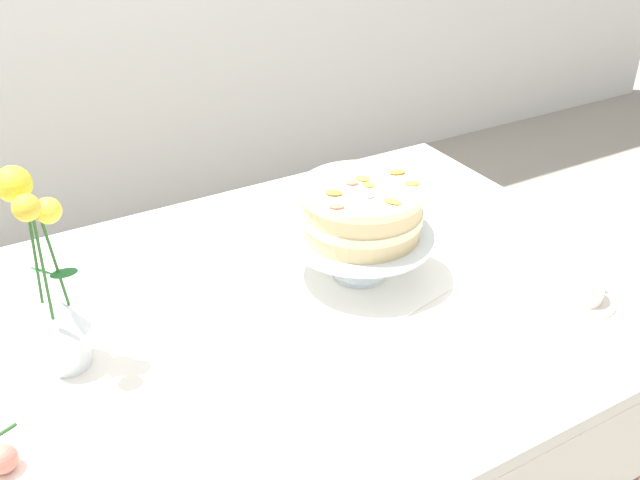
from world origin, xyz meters
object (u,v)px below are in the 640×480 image
object	(u,v)px
fallen_rose	(2,458)
cake_stand	(361,240)
dining_table	(298,346)
teacup	(585,292)
flower_vase	(53,298)
layer_cake	(362,210)

from	to	relation	value
fallen_rose	cake_stand	bearing A→B (deg)	13.15
dining_table	teacup	distance (m)	0.56
flower_vase	fallen_rose	world-z (taller)	flower_vase
layer_cake	fallen_rose	world-z (taller)	layer_cake
layer_cake	flower_vase	xyz separation A→B (m)	(-0.58, 0.02, -0.01)
dining_table	fallen_rose	size ratio (longest dim) A/B	12.82
cake_stand	flower_vase	xyz separation A→B (m)	(-0.58, 0.02, 0.06)
dining_table	layer_cake	bearing A→B (deg)	13.17
flower_vase	teacup	xyz separation A→B (m)	(0.90, -0.31, -0.12)
cake_stand	fallen_rose	bearing A→B (deg)	-166.85
layer_cake	teacup	distance (m)	0.46
teacup	layer_cake	bearing A→B (deg)	137.86
layer_cake	flower_vase	distance (m)	0.58
flower_vase	layer_cake	bearing A→B (deg)	-1.89
dining_table	flower_vase	size ratio (longest dim) A/B	3.85
cake_stand	flower_vase	bearing A→B (deg)	178.12
flower_vase	teacup	size ratio (longest dim) A/B	2.93
dining_table	flower_vase	distance (m)	0.48
fallen_rose	teacup	bearing A→B (deg)	-6.96
flower_vase	teacup	distance (m)	0.96
dining_table	cake_stand	world-z (taller)	cake_stand
flower_vase	dining_table	bearing A→B (deg)	-8.03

